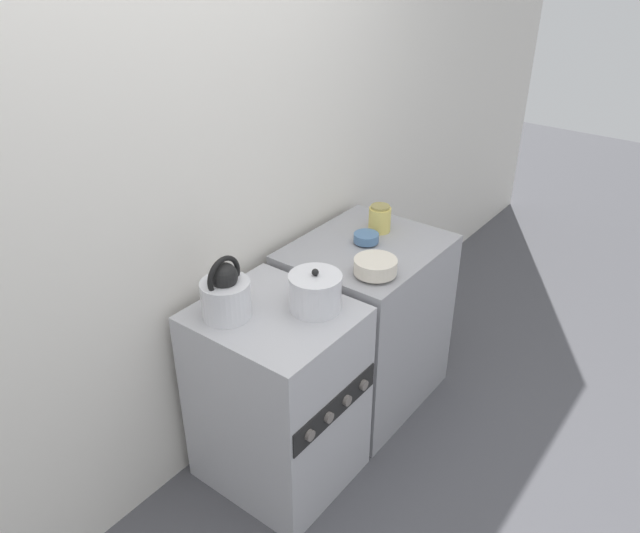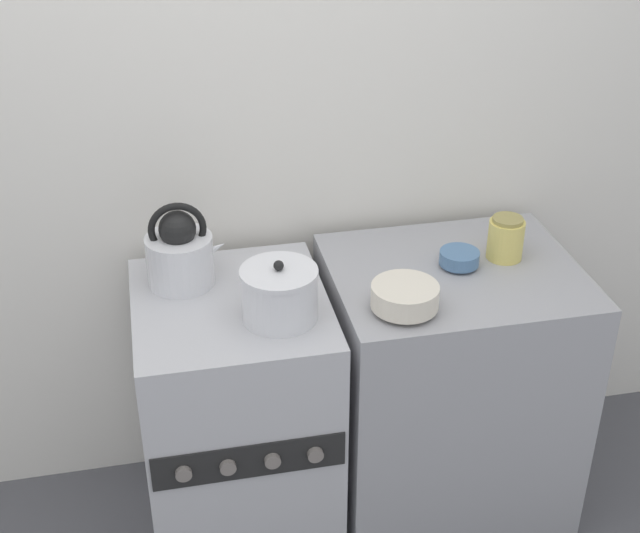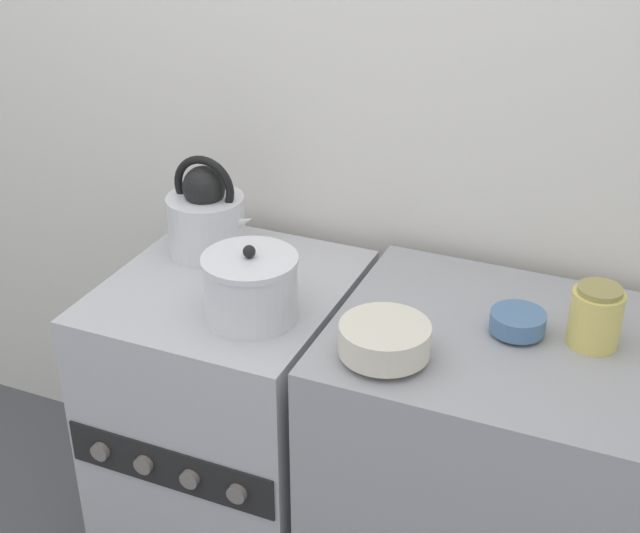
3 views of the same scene
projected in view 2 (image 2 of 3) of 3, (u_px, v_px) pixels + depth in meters
The scene contains 8 objects.
wall_back at pixel (207, 117), 2.60m from camera, with size 7.00×0.06×2.50m.
stove at pixel (237, 419), 2.69m from camera, with size 0.55×0.62×0.84m.
counter at pixel (446, 388), 2.81m from camera, with size 0.73×0.61×0.86m.
kettle at pixel (180, 253), 2.53m from camera, with size 0.24×0.19×0.26m.
cooking_pot at pixel (279, 294), 2.38m from camera, with size 0.21×0.21×0.18m.
enamel_bowl at pixel (405, 297), 2.39m from camera, with size 0.18×0.18×0.08m.
small_ceramic_bowl at pixel (459, 258), 2.60m from camera, with size 0.12×0.12×0.05m.
storage_jar at pixel (506, 238), 2.63m from camera, with size 0.11×0.11×0.13m.
Camera 2 is at (-0.19, -1.81, 2.17)m, focal length 50.00 mm.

